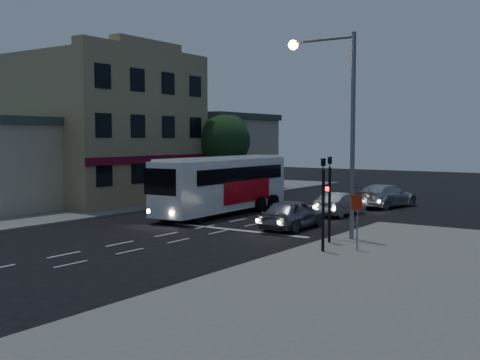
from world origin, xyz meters
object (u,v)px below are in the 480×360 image
Objects in this scene: car_sedan_a at (340,204)px; traffic_signal_side at (323,193)px; street_tree at (224,139)px; traffic_signal_main at (329,189)px; car_suv at (292,214)px; regulatory_sign at (357,213)px; car_sedan_b at (386,196)px; tour_bus at (223,183)px; streetlight at (339,111)px.

traffic_signal_side is (4.51, -11.29, 1.74)m from car_sedan_a.
car_sedan_a is 0.67× the size of street_tree.
street_tree is (-15.81, 14.25, 2.08)m from traffic_signal_main.
car_suv is 6.64m from regulatory_sign.
car_sedan_a is 5.66m from car_sedan_b.
car_sedan_b is at bearing 101.87° from traffic_signal_main.
car_suv reaches higher than car_sedan_a.
tour_bus is 1.82× the size of street_tree.
car_sedan_a is 0.46× the size of streetlight.
traffic_signal_main is at bearing -33.24° from tour_bus.
car_suv is at bearing 94.03° from car_sedan_a.
streetlight is at bearing -27.30° from tour_bus.
tour_bus is at bearing 31.09° from car_sedan_a.
car_sedan_b is at bearing 102.05° from streetlight.
car_suv is (6.32, -2.84, -1.09)m from tour_bus.
street_tree is (-5.97, 8.39, 2.64)m from tour_bus.
car_sedan_a is 11.74m from regulatory_sign.
regulatory_sign is (1.00, 0.96, -0.82)m from traffic_signal_side.
traffic_signal_side is at bearing -136.08° from regulatory_sign.
car_sedan_a is 1.01× the size of traffic_signal_main.
car_sedan_b is 13.23m from street_tree.
traffic_signal_main reaches higher than car_suv.
streetlight reaches higher than traffic_signal_side.
street_tree is (-12.00, 4.94, 3.82)m from car_sedan_a.
traffic_signal_main is 2.10m from traffic_signal_side.
traffic_signal_side is at bearing 113.05° from car_sedan_a.
streetlight is (-1.96, 2.44, 4.14)m from regulatory_sign.
tour_bus is 11.33m from car_sedan_b.
regulatory_sign is at bearing -51.25° from streetlight.
traffic_signal_side is at bearing -44.50° from street_tree.
regulatory_sign reaches higher than car_suv.
streetlight is at bearing -39.51° from street_tree.
tour_bus is at bearing -26.74° from car_suv.
traffic_signal_main is 3.61m from streetlight.
traffic_signal_side is at bearing -70.51° from traffic_signal_main.
car_sedan_b is 16.69m from regulatory_sign.
traffic_signal_main is at bearing 136.67° from car_suv.
street_tree is (-12.30, 11.22, 3.74)m from car_suv.
streetlight reaches higher than car_sedan_b.
tour_bus is at bearing -54.54° from street_tree.
car_sedan_b is (6.69, 9.08, -1.10)m from tour_bus.
street_tree reaches higher than car_suv.
tour_bus is 13.43m from regulatory_sign.
streetlight is (-0.96, 3.40, 3.31)m from traffic_signal_side.
street_tree is at bearing -21.10° from car_sedan_a.
streetlight reaches higher than traffic_signal_main.
street_tree is at bearing 123.02° from tour_bus.
streetlight is (2.88, -13.51, 4.97)m from car_sedan_b.
car_suv is 6.74m from traffic_signal_side.
traffic_signal_side reaches higher than car_sedan_a.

